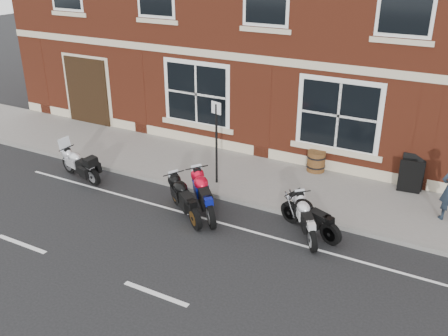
% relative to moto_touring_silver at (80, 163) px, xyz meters
% --- Properties ---
extents(ground, '(80.00, 80.00, 0.00)m').
position_rel_moto_touring_silver_xyz_m(ground, '(5.35, -0.54, -0.50)').
color(ground, black).
rests_on(ground, ground).
extents(sidewalk, '(30.00, 3.00, 0.12)m').
position_rel_moto_touring_silver_xyz_m(sidewalk, '(5.35, 2.46, -0.44)').
color(sidewalk, slate).
rests_on(sidewalk, ground).
extents(kerb, '(30.00, 0.16, 0.12)m').
position_rel_moto_touring_silver_xyz_m(kerb, '(5.35, 0.88, -0.44)').
color(kerb, slate).
rests_on(kerb, ground).
extents(moto_touring_silver, '(1.86, 0.62, 1.24)m').
position_rel_moto_touring_silver_xyz_m(moto_touring_silver, '(0.00, 0.00, 0.00)').
color(moto_touring_silver, black).
rests_on(moto_touring_silver, ground).
extents(moto_sport_red, '(1.59, 1.75, 1.00)m').
position_rel_moto_touring_silver_xyz_m(moto_sport_red, '(4.52, -0.03, 0.07)').
color(moto_sport_red, black).
rests_on(moto_sport_red, ground).
extents(moto_sport_black, '(1.75, 1.38, 0.95)m').
position_rel_moto_touring_silver_xyz_m(moto_sport_black, '(4.12, -0.41, 0.04)').
color(moto_sport_black, black).
rests_on(moto_sport_black, ground).
extents(moto_sport_silver, '(1.14, 1.70, 0.87)m').
position_rel_moto_touring_silver_xyz_m(moto_sport_silver, '(7.33, 0.17, -0.00)').
color(moto_sport_silver, black).
rests_on(moto_sport_silver, ground).
extents(moto_naked_black, '(1.84, 0.87, 0.88)m').
position_rel_moto_touring_silver_xyz_m(moto_naked_black, '(7.34, 0.35, -0.00)').
color(moto_naked_black, black).
rests_on(moto_naked_black, ground).
extents(a_board_sign, '(0.69, 0.50, 1.08)m').
position_rel_moto_touring_silver_xyz_m(a_board_sign, '(9.21, 3.66, 0.16)').
color(a_board_sign, black).
rests_on(a_board_sign, sidewalk).
extents(barrel_planter, '(0.59, 0.59, 0.66)m').
position_rel_moto_touring_silver_xyz_m(barrel_planter, '(6.34, 3.76, -0.06)').
color(barrel_planter, '#554216').
rests_on(barrel_planter, sidewalk).
extents(parking_sign, '(0.35, 0.11, 2.52)m').
position_rel_moto_touring_silver_xyz_m(parking_sign, '(3.99, 1.54, 1.07)').
color(parking_sign, black).
rests_on(parking_sign, sidewalk).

